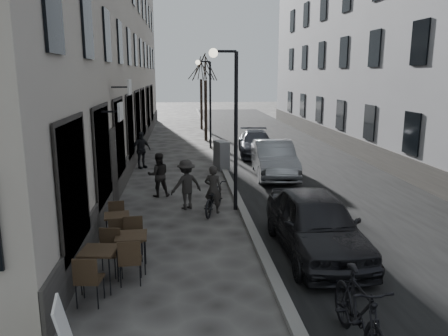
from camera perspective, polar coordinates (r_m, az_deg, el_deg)
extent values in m
plane|color=#33302E|center=(8.86, 6.51, -17.23)|extent=(120.00, 120.00, 0.00)
cube|color=black|center=(24.56, 7.56, 1.97)|extent=(7.30, 60.00, 0.00)
cube|color=slate|center=(23.99, -0.96, 1.97)|extent=(0.25, 60.00, 0.12)
cube|color=#A39788|center=(24.68, -16.62, 20.30)|extent=(4.00, 35.00, 16.00)
cube|color=gray|center=(26.76, 20.41, 19.39)|extent=(4.00, 35.00, 16.00)
cylinder|color=black|center=(13.76, 1.56, 4.54)|extent=(0.12, 0.12, 5.00)
cylinder|color=black|center=(13.61, 0.11, 15.00)|extent=(0.70, 0.08, 0.08)
sphere|color=#FFF2CC|center=(13.58, -1.41, 14.79)|extent=(0.28, 0.28, 0.28)
cylinder|color=black|center=(25.65, -1.80, 8.13)|extent=(0.12, 0.12, 5.00)
cylinder|color=black|center=(25.57, -2.64, 13.72)|extent=(0.70, 0.08, 0.08)
sphere|color=#FFF2CC|center=(25.56, -3.45, 13.60)|extent=(0.28, 0.28, 0.28)
cylinder|color=black|center=(28.68, -2.40, 7.47)|extent=(0.20, 0.20, 3.90)
cylinder|color=black|center=(34.65, -2.97, 8.29)|extent=(0.20, 0.20, 3.90)
cube|color=black|center=(9.37, -16.08, -10.34)|extent=(0.77, 0.77, 0.04)
cylinder|color=black|center=(9.38, -18.20, -13.29)|extent=(0.03, 0.03, 0.80)
cylinder|color=black|center=(9.21, -14.69, -13.57)|extent=(0.03, 0.03, 0.80)
cylinder|color=black|center=(9.88, -17.07, -11.88)|extent=(0.03, 0.03, 0.80)
cylinder|color=black|center=(9.71, -13.74, -12.10)|extent=(0.03, 0.03, 0.80)
cube|color=black|center=(10.02, -12.04, -8.66)|extent=(0.73, 0.73, 0.04)
cylinder|color=black|center=(9.93, -13.71, -11.56)|extent=(0.03, 0.03, 0.80)
cylinder|color=black|center=(9.90, -10.31, -11.49)|extent=(0.03, 0.03, 0.80)
cylinder|color=black|center=(10.46, -13.46, -10.29)|extent=(0.03, 0.03, 0.80)
cylinder|color=black|center=(10.43, -10.25, -10.22)|extent=(0.03, 0.03, 0.80)
cube|color=black|center=(11.68, -13.83, -6.04)|extent=(0.72, 0.72, 0.04)
cylinder|color=black|center=(11.55, -15.04, -8.34)|extent=(0.02, 0.02, 0.74)
cylinder|color=black|center=(11.55, -12.38, -8.20)|extent=(0.02, 0.02, 0.74)
cylinder|color=black|center=(12.05, -15.03, -7.47)|extent=(0.02, 0.02, 0.74)
cylinder|color=black|center=(12.05, -12.49, -7.33)|extent=(0.02, 0.02, 0.74)
cube|color=white|center=(7.32, -20.00, -19.75)|extent=(0.37, 0.67, 1.06)
cube|color=slate|center=(19.99, -0.33, 1.64)|extent=(0.71, 0.98, 1.32)
imported|color=black|center=(13.87, -1.42, -3.99)|extent=(1.17, 1.89, 0.94)
imported|color=#2A2724|center=(13.79, -1.43, -2.80)|extent=(0.65, 0.53, 1.53)
imported|color=black|center=(15.78, -8.55, -0.89)|extent=(0.86, 0.72, 1.59)
imported|color=#272522|center=(14.23, -4.95, -2.15)|extent=(1.21, 0.99, 1.64)
imported|color=black|center=(20.66, -10.80, 2.32)|extent=(1.06, 0.94, 1.72)
imported|color=black|center=(10.97, 11.87, -7.07)|extent=(1.83, 4.52, 1.54)
imported|color=gray|center=(18.84, 6.53, 1.19)|extent=(1.91, 4.68, 1.51)
imported|color=#393A43|center=(23.73, 4.19, 3.26)|extent=(2.21, 4.60, 1.29)
imported|color=black|center=(7.59, 17.23, -17.57)|extent=(0.62, 2.15, 1.29)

